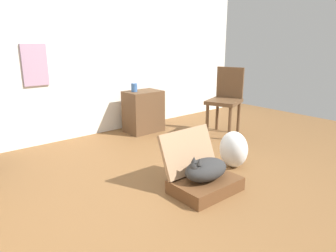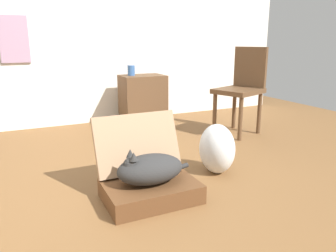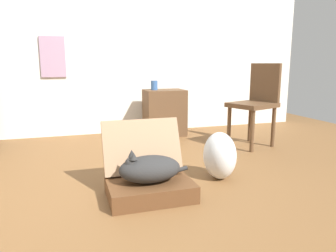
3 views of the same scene
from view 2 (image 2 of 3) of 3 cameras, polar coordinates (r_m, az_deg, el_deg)
The scene contains 9 objects.
ground_plane at distance 2.21m, azimuth -11.22°, elevation -13.11°, with size 7.68×7.68×0.00m, color brown.
wall_back at distance 4.21m, azimuth -20.25°, elevation 17.59°, with size 6.40×0.15×2.60m.
suitcase_base at distance 2.21m, azimuth -3.03°, elevation -11.15°, with size 0.60×0.42×0.12m, color brown.
suitcase_lid at distance 2.31m, azimuth -5.28°, elevation -3.01°, with size 0.60×0.42×0.04m, color #9B7756.
cat at distance 2.14m, azimuth -3.29°, elevation -7.38°, with size 0.52×0.28×0.24m.
plastic_bag_white at distance 2.61m, azimuth 8.45°, elevation -3.91°, with size 0.26×0.32×0.39m, color silver.
side_table at distance 4.09m, azimuth -4.37°, elevation 4.50°, with size 0.52×0.38×0.61m, color brown.
vase_tall at distance 4.03m, azimuth -6.37°, elevation 9.52°, with size 0.09×0.09×0.12m, color #38609E.
chair at distance 3.74m, azimuth 12.69°, elevation 6.64°, with size 0.59×0.55×0.95m.
Camera 2 is at (-0.44, -1.91, 1.02)m, focal length 35.29 mm.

